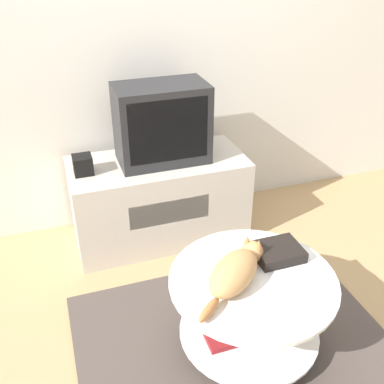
% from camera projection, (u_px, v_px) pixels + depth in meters
% --- Properties ---
extents(ground_plane, '(12.00, 12.00, 0.00)m').
position_uv_depth(ground_plane, '(236.00, 349.00, 2.19)').
color(ground_plane, tan).
extents(wall_back, '(8.00, 0.05, 2.60)m').
position_uv_depth(wall_back, '(154.00, 21.00, 2.66)').
color(wall_back, silver).
rests_on(wall_back, ground_plane).
extents(rug, '(1.50, 1.21, 0.02)m').
position_uv_depth(rug, '(236.00, 348.00, 2.18)').
color(rug, '#4C423D').
rests_on(rug, ground_plane).
extents(tv_stand, '(1.08, 0.50, 0.55)m').
position_uv_depth(tv_stand, '(159.00, 199.00, 2.87)').
color(tv_stand, beige).
rests_on(tv_stand, ground_plane).
extents(tv, '(0.53, 0.31, 0.47)m').
position_uv_depth(tv, '(162.00, 124.00, 2.63)').
color(tv, '#232326').
rests_on(tv, tv_stand).
extents(speaker, '(0.11, 0.11, 0.11)m').
position_uv_depth(speaker, '(83.00, 165.00, 2.57)').
color(speaker, black).
rests_on(speaker, tv_stand).
extents(coffee_table, '(0.75, 0.75, 0.41)m').
position_uv_depth(coffee_table, '(250.00, 304.00, 2.06)').
color(coffee_table, '#B2B2B7').
rests_on(coffee_table, rug).
extents(dvd_box, '(0.22, 0.18, 0.05)m').
position_uv_depth(dvd_box, '(278.00, 252.00, 2.10)').
color(dvd_box, black).
rests_on(dvd_box, coffee_table).
extents(cat, '(0.43, 0.37, 0.13)m').
position_uv_depth(cat, '(236.00, 270.00, 1.93)').
color(cat, tan).
rests_on(cat, coffee_table).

